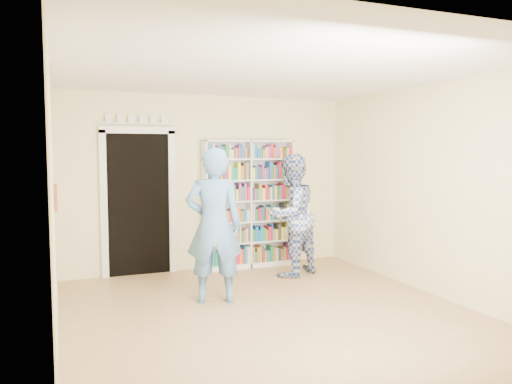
{
  "coord_description": "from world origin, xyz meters",
  "views": [
    {
      "loc": [
        -2.21,
        -4.99,
        1.85
      ],
      "look_at": [
        0.14,
        0.9,
        1.32
      ],
      "focal_mm": 35.0,
      "sensor_mm": 36.0,
      "label": 1
    }
  ],
  "objects": [
    {
      "name": "wall_right",
      "position": [
        2.25,
        0.0,
        1.35
      ],
      "size": [
        0.0,
        5.0,
        5.0
      ],
      "primitive_type": "plane",
      "rotation": [
        1.57,
        0.0,
        -1.57
      ],
      "color": "#F5EAA9",
      "rests_on": "floor"
    },
    {
      "name": "ceiling",
      "position": [
        0.0,
        0.0,
        2.7
      ],
      "size": [
        5.0,
        5.0,
        0.0
      ],
      "primitive_type": "plane",
      "rotation": [
        3.14,
        0.0,
        0.0
      ],
      "color": "white",
      "rests_on": "wall_back"
    },
    {
      "name": "man_blue",
      "position": [
        -0.46,
        0.78,
        0.94
      ],
      "size": [
        0.79,
        0.63,
        1.89
      ],
      "primitive_type": "imported",
      "rotation": [
        0.0,
        0.0,
        2.85
      ],
      "color": "#5180B5",
      "rests_on": "floor"
    },
    {
      "name": "doorway",
      "position": [
        -1.1,
        2.48,
        1.18
      ],
      "size": [
        1.1,
        0.08,
        2.43
      ],
      "color": "black",
      "rests_on": "floor"
    },
    {
      "name": "man_plaid",
      "position": [
        0.99,
        1.61,
        0.9
      ],
      "size": [
        1.07,
        0.97,
        1.8
      ],
      "primitive_type": "imported",
      "rotation": [
        0.0,
        0.0,
        3.54
      ],
      "color": "#2F4592",
      "rests_on": "floor"
    },
    {
      "name": "wall_back",
      "position": [
        0.0,
        2.5,
        1.35
      ],
      "size": [
        4.5,
        0.0,
        4.5
      ],
      "primitive_type": "plane",
      "rotation": [
        1.57,
        0.0,
        0.0
      ],
      "color": "#F5EAA9",
      "rests_on": "floor"
    },
    {
      "name": "wall_left",
      "position": [
        -2.25,
        0.0,
        1.35
      ],
      "size": [
        0.0,
        5.0,
        5.0
      ],
      "primitive_type": "plane",
      "rotation": [
        1.57,
        0.0,
        1.57
      ],
      "color": "#F5EAA9",
      "rests_on": "floor"
    },
    {
      "name": "bookshelf",
      "position": [
        0.59,
        2.34,
        1.02
      ],
      "size": [
        1.46,
        0.27,
        2.01
      ],
      "rotation": [
        0.0,
        0.0,
        -0.17
      ],
      "color": "white",
      "rests_on": "floor"
    },
    {
      "name": "paper_sheet",
      "position": [
        1.08,
        1.41,
        0.95
      ],
      "size": [
        0.2,
        0.02,
        0.28
      ],
      "primitive_type": "cube",
      "rotation": [
        0.0,
        0.0,
        0.06
      ],
      "color": "white",
      "rests_on": "man_plaid"
    },
    {
      "name": "floor",
      "position": [
        0.0,
        0.0,
        0.0
      ],
      "size": [
        5.0,
        5.0,
        0.0
      ],
      "primitive_type": "plane",
      "color": "#977649",
      "rests_on": "ground"
    },
    {
      "name": "wall_art",
      "position": [
        -2.23,
        0.2,
        1.4
      ],
      "size": [
        0.03,
        0.25,
        0.25
      ],
      "primitive_type": "cube",
      "color": "maroon",
      "rests_on": "wall_left"
    }
  ]
}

